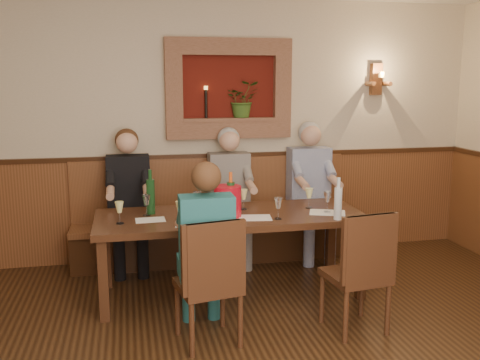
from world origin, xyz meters
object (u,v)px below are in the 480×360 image
at_px(wine_bottle_green_a, 231,198).
at_px(wine_bottle_green_b, 151,196).
at_px(chair_near_left, 209,306).
at_px(person_bench_mid, 231,208).
at_px(person_chair_front, 205,265).
at_px(dining_table, 230,222).
at_px(chair_near_right, 356,295).
at_px(water_bottle, 338,203).
at_px(person_bench_left, 130,212).
at_px(bench, 214,231).
at_px(spittoon_bucket, 228,201).
at_px(person_bench_right, 311,202).

relative_size(wine_bottle_green_a, wine_bottle_green_b, 0.97).
distance_m(chair_near_left, wine_bottle_green_b, 1.29).
bearing_deg(person_bench_mid, person_chair_front, -107.45).
relative_size(dining_table, chair_near_right, 2.46).
distance_m(dining_table, water_bottle, 0.98).
bearing_deg(chair_near_left, person_bench_left, 97.14).
height_order(bench, person_bench_left, person_bench_left).
bearing_deg(wine_bottle_green_a, bench, 89.74).
bearing_deg(spittoon_bucket, wine_bottle_green_b, 159.57).
distance_m(person_chair_front, water_bottle, 1.33).
xyz_separation_m(spittoon_bucket, wine_bottle_green_a, (0.04, 0.04, 0.02)).
xyz_separation_m(person_bench_right, wine_bottle_green_b, (-1.76, -0.67, 0.29)).
xyz_separation_m(chair_near_left, person_bench_left, (-0.55, 1.74, 0.32)).
distance_m(spittoon_bucket, water_bottle, 0.96).
height_order(wine_bottle_green_a, water_bottle, wine_bottle_green_a).
relative_size(person_bench_mid, water_bottle, 3.92).
distance_m(person_bench_left, wine_bottle_green_a, 1.29).
distance_m(spittoon_bucket, wine_bottle_green_a, 0.06).
bearing_deg(person_bench_right, person_bench_mid, 179.91).
bearing_deg(bench, dining_table, -90.00).
relative_size(chair_near_right, person_bench_right, 0.65).
xyz_separation_m(chair_near_left, person_bench_mid, (0.50, 1.74, 0.32)).
bearing_deg(person_bench_mid, person_bench_left, -179.99).
height_order(chair_near_right, person_chair_front, person_chair_front).
bearing_deg(spittoon_bucket, dining_table, 63.75).
relative_size(chair_near_left, person_bench_right, 0.65).
xyz_separation_m(person_bench_left, person_bench_mid, (1.06, 0.00, -0.00)).
bearing_deg(chair_near_right, chair_near_left, 170.47).
relative_size(person_bench_mid, wine_bottle_green_a, 3.70).
xyz_separation_m(bench, wine_bottle_green_a, (-0.00, -0.99, 0.58)).
bearing_deg(bench, wine_bottle_green_a, -90.26).
distance_m(dining_table, person_bench_right, 1.35).
relative_size(person_bench_right, wine_bottle_green_a, 3.82).
distance_m(chair_near_right, person_chair_front, 1.21).
bearing_deg(chair_near_right, wine_bottle_green_a, 124.77).
xyz_separation_m(person_chair_front, wine_bottle_green_b, (-0.36, 0.94, 0.35)).
xyz_separation_m(person_bench_right, person_chair_front, (-1.41, -1.61, -0.06)).
distance_m(bench, wine_bottle_green_a, 1.15).
xyz_separation_m(dining_table, wine_bottle_green_a, (-0.00, -0.04, 0.24)).
distance_m(person_bench_mid, person_bench_right, 0.90).
bearing_deg(person_bench_mid, wine_bottle_green_b, -142.10).
relative_size(person_chair_front, wine_bottle_green_b, 3.39).
height_order(person_chair_front, water_bottle, person_chair_front).
height_order(bench, chair_near_right, bench).
bearing_deg(dining_table, chair_near_right, -49.01).
relative_size(chair_near_right, spittoon_bucket, 3.55).
bearing_deg(spittoon_bucket, person_bench_right, 39.72).
xyz_separation_m(chair_near_right, person_bench_left, (-1.71, 1.78, 0.32)).
relative_size(person_bench_right, water_bottle, 4.05).
distance_m(chair_near_left, chair_near_right, 1.16).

